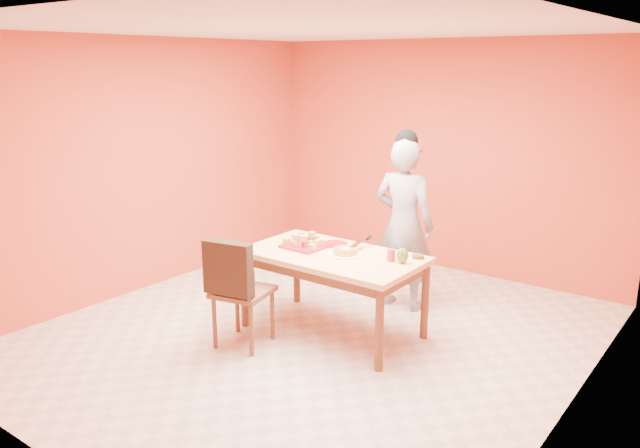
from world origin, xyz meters
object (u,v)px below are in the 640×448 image
Objects in this scene: sponge_cake at (345,251)px; dining_table at (333,263)px; red_dinner_plate at (335,244)px; checker_tin at (418,256)px; pastry_platter at (306,246)px; person at (404,225)px; egg_ornament at (402,256)px; dining_chair at (241,289)px; magenta_glass at (391,255)px.

dining_table is at bearing -166.12° from sponge_cake.
checker_tin is at bearing 6.50° from red_dinner_plate.
red_dinner_plate is 0.84m from checker_tin.
person is at bearing 60.79° from pastry_platter.
egg_ornament is (0.79, -0.11, 0.06)m from red_dinner_plate.
person is at bearing 55.56° from dining_chair.
sponge_cake is at bearing -166.47° from magenta_glass.
egg_ornament is at bearing 11.64° from dining_table.
person reaches higher than red_dinner_plate.
sponge_cake is 0.42m from magenta_glass.
pastry_platter is (0.16, 0.72, 0.25)m from dining_chair.
checker_tin is (0.68, 0.33, 0.11)m from dining_table.
magenta_glass reaches higher than red_dinner_plate.
dining_chair reaches higher than egg_ornament.
dining_table is 0.56m from magenta_glass.
checker_tin is (0.15, 0.21, -0.04)m from magenta_glass.
dining_table is 0.18m from sponge_cake.
red_dinner_plate is 2.32× the size of checker_tin.
dining_chair reaches higher than red_dinner_plate.
sponge_cake is 2.04× the size of checker_tin.
dining_chair is 7.45× the size of egg_ornament.
dining_chair is 4.11× the size of red_dinner_plate.
dining_chair is at bearing -109.33° from red_dinner_plate.
dining_chair is 1.42m from egg_ornament.
dining_table is 0.67m from egg_ornament.
person is at bearing 128.81° from checker_tin.
dining_chair is 1.57m from checker_tin.
dining_table is at bearing -57.49° from red_dinner_plate.
dining_chair reaches higher than dining_table.
egg_ornament is at bearing 1.84° from magenta_glass.
person is 16.86× the size of magenta_glass.
person is 0.79m from red_dinner_plate.
egg_ornament is (1.12, 0.83, 0.31)m from dining_chair.
dining_chair is 1.34m from magenta_glass.
dining_chair reaches higher than sponge_cake.
dining_chair is at bearing -102.28° from pastry_platter.
person is at bearing 78.58° from dining_table.
checker_tin reaches higher than dining_table.
dining_table is 0.34m from pastry_platter.
red_dinner_plate is 1.81× the size of egg_ornament.
sponge_cake is 0.64m from checker_tin.
checker_tin is at bearing 125.61° from person.
dining_table is at bearing -152.23° from egg_ornament.
magenta_glass is (0.68, -0.11, 0.04)m from red_dinner_plate.
egg_ornament reaches higher than checker_tin.
dining_table is at bearing 43.20° from dining_chair.
person is 16.47× the size of checker_tin.
egg_ornament is (0.45, -0.81, -0.04)m from person.
pastry_platter is at bearing -128.28° from red_dinner_plate.
person reaches higher than checker_tin.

